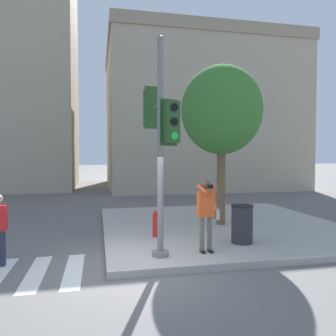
{
  "coord_description": "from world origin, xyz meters",
  "views": [
    {
      "loc": [
        -0.65,
        -7.13,
        2.54
      ],
      "look_at": [
        1.04,
        0.76,
        2.22
      ],
      "focal_mm": 35.0,
      "sensor_mm": 36.0,
      "label": 1
    }
  ],
  "objects_px": {
    "person_photographer": "(207,209)",
    "fire_hydrant": "(156,224)",
    "street_tree": "(221,111)",
    "trash_bin": "(242,224)",
    "traffic_signal_pole": "(160,135)"
  },
  "relations": [
    {
      "from": "person_photographer",
      "to": "street_tree",
      "type": "xyz_separation_m",
      "value": [
        1.52,
        2.95,
        2.81
      ]
    },
    {
      "from": "traffic_signal_pole",
      "to": "street_tree",
      "type": "xyz_separation_m",
      "value": [
        2.68,
        3.04,
        1.03
      ]
    },
    {
      "from": "traffic_signal_pole",
      "to": "fire_hydrant",
      "type": "height_order",
      "value": "traffic_signal_pole"
    },
    {
      "from": "trash_bin",
      "to": "person_photographer",
      "type": "bearing_deg",
      "value": -154.21
    },
    {
      "from": "person_photographer",
      "to": "fire_hydrant",
      "type": "xyz_separation_m",
      "value": [
        -0.96,
        1.72,
        -0.68
      ]
    },
    {
      "from": "person_photographer",
      "to": "traffic_signal_pole",
      "type": "bearing_deg",
      "value": -175.39
    },
    {
      "from": "person_photographer",
      "to": "fire_hydrant",
      "type": "height_order",
      "value": "person_photographer"
    },
    {
      "from": "traffic_signal_pole",
      "to": "fire_hydrant",
      "type": "distance_m",
      "value": 3.06
    },
    {
      "from": "person_photographer",
      "to": "trash_bin",
      "type": "xyz_separation_m",
      "value": [
        1.2,
        0.58,
        -0.55
      ]
    },
    {
      "from": "traffic_signal_pole",
      "to": "trash_bin",
      "type": "distance_m",
      "value": 3.38
    },
    {
      "from": "street_tree",
      "to": "fire_hydrant",
      "type": "height_order",
      "value": "street_tree"
    },
    {
      "from": "person_photographer",
      "to": "trash_bin",
      "type": "bearing_deg",
      "value": 25.79
    },
    {
      "from": "street_tree",
      "to": "fire_hydrant",
      "type": "xyz_separation_m",
      "value": [
        -2.48,
        -1.23,
        -3.49
      ]
    },
    {
      "from": "street_tree",
      "to": "trash_bin",
      "type": "distance_m",
      "value": 4.12
    },
    {
      "from": "street_tree",
      "to": "person_photographer",
      "type": "bearing_deg",
      "value": -117.27
    }
  ]
}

